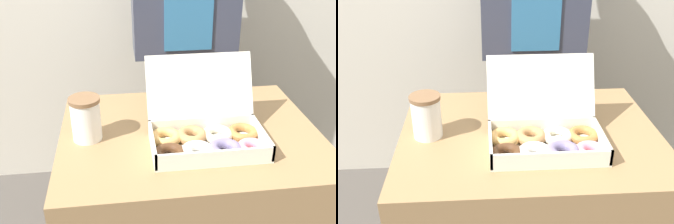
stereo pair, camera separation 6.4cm
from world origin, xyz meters
TOP-DOWN VIEW (x-y plane):
  - table at (0.00, 0.00)m, footprint 0.84×0.64m
  - donut_box at (0.03, -0.09)m, footprint 0.37×0.31m
  - coffee_cup at (-0.33, 0.00)m, footprint 0.10×0.10m
  - person_customer at (0.07, 0.58)m, footprint 0.45×0.25m

SIDE VIEW (x-z plane):
  - table at x=0.00m, z-range 0.00..0.74m
  - donut_box at x=0.03m, z-range 0.65..0.89m
  - coffee_cup at x=-0.33m, z-range 0.74..0.88m
  - person_customer at x=0.07m, z-range 0.06..1.64m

